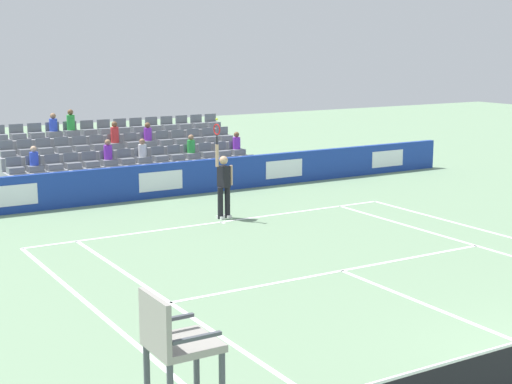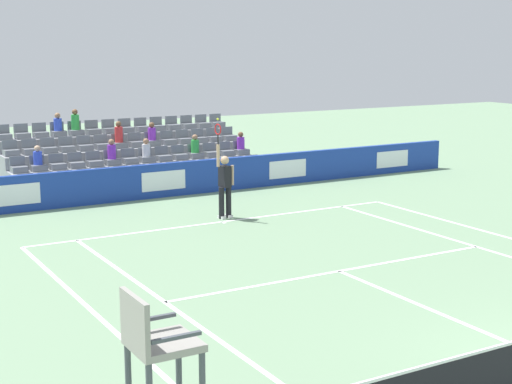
{
  "view_description": "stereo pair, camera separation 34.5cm",
  "coord_description": "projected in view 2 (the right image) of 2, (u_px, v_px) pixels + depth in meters",
  "views": [
    {
      "loc": [
        10.06,
        6.64,
        4.9
      ],
      "look_at": [
        -0.15,
        -10.27,
        1.1
      ],
      "focal_mm": 54.74,
      "sensor_mm": 36.0,
      "label": 1
    },
    {
      "loc": [
        9.77,
        6.82,
        4.9
      ],
      "look_at": [
        -0.15,
        -10.27,
        1.1
      ],
      "focal_mm": 54.74,
      "sensor_mm": 36.0,
      "label": 2
    }
  ],
  "objects": [
    {
      "name": "loose_tennis_ball",
      "position": [
        399.0,
        375.0,
        11.6
      ],
      "size": [
        0.07,
        0.07,
        0.07
      ],
      "primitive_type": "sphere",
      "color": "#D1E533",
      "rests_on": "ground"
    },
    {
      "name": "line_centre_mark",
      "position": [
        224.0,
        222.0,
        21.54
      ],
      "size": [
        0.1,
        0.2,
        0.01
      ],
      "primitive_type": "cube",
      "color": "white",
      "rests_on": "ground"
    },
    {
      "name": "stadium_stand",
      "position": [
        129.0,
        164.0,
        27.49
      ],
      "size": [
        8.68,
        3.8,
        2.61
      ],
      "color": "gray",
      "rests_on": "ground"
    },
    {
      "name": "tennis_player",
      "position": [
        225.0,
        184.0,
        21.9
      ],
      "size": [
        0.53,
        0.38,
        2.85
      ],
      "color": "black",
      "rests_on": "ground"
    },
    {
      "name": "line_centre_service",
      "position": [
        443.0,
        315.0,
        14.25
      ],
      "size": [
        0.1,
        6.4,
        0.01
      ],
      "primitive_type": "cube",
      "color": "white",
      "rests_on": "ground"
    },
    {
      "name": "line_doubles_sideline_left",
      "position": [
        104.0,
        322.0,
        13.87
      ],
      "size": [
        0.1,
        11.89,
        0.01
      ],
      "primitive_type": "cube",
      "color": "white",
      "rests_on": "ground"
    },
    {
      "name": "line_baseline",
      "position": [
        222.0,
        222.0,
        21.63
      ],
      "size": [
        10.97,
        0.1,
        0.01
      ],
      "primitive_type": "cube",
      "color": "white",
      "rests_on": "ground"
    },
    {
      "name": "line_service",
      "position": [
        339.0,
        271.0,
        16.96
      ],
      "size": [
        8.23,
        0.1,
        0.01
      ],
      "primitive_type": "cube",
      "color": "white",
      "rests_on": "ground"
    },
    {
      "name": "umpire_chair",
      "position": [
        158.0,
        365.0,
        8.29
      ],
      "size": [
        0.7,
        0.7,
        2.34
      ],
      "color": "#474C54",
      "rests_on": "ground"
    },
    {
      "name": "line_singles_sideline_right",
      "position": [
        490.0,
        251.0,
        18.61
      ],
      "size": [
        0.1,
        11.89,
        0.01
      ],
      "primitive_type": "cube",
      "color": "white",
      "rests_on": "ground"
    },
    {
      "name": "line_singles_sideline_left",
      "position": [
        175.0,
        309.0,
        14.55
      ],
      "size": [
        0.1,
        11.89,
        0.01
      ],
      "primitive_type": "cube",
      "color": "white",
      "rests_on": "ground"
    },
    {
      "name": "sponsor_barrier",
      "position": [
        162.0,
        180.0,
        25.02
      ],
      "size": [
        23.51,
        0.22,
        1.09
      ],
      "color": "#193899",
      "rests_on": "ground"
    }
  ]
}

